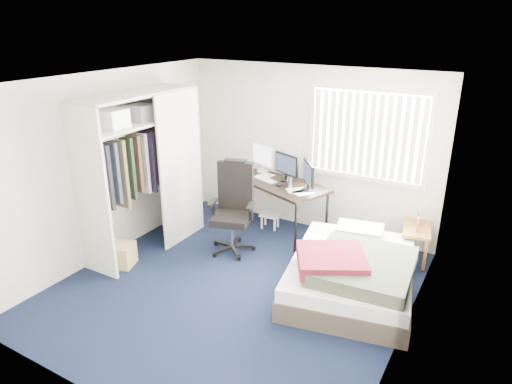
{
  "coord_description": "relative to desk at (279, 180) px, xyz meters",
  "views": [
    {
      "loc": [
        2.66,
        -4.09,
        3.13
      ],
      "look_at": [
        0.06,
        0.4,
        1.14
      ],
      "focal_mm": 32.0,
      "sensor_mm": 36.0,
      "label": 1
    }
  ],
  "objects": [
    {
      "name": "bed",
      "position": [
        1.58,
        -1.14,
        -0.54
      ],
      "size": [
        1.76,
        2.13,
        0.63
      ],
      "color": "#41362F",
      "rests_on": "ground"
    },
    {
      "name": "closet",
      "position": [
        -1.36,
        -1.48,
        0.54
      ],
      "size": [
        0.64,
        1.84,
        2.22
      ],
      "color": "beige",
      "rests_on": "ground"
    },
    {
      "name": "ground",
      "position": [
        0.31,
        -1.75,
        -0.82
      ],
      "size": [
        4.2,
        4.2,
        0.0
      ],
      "primitive_type": "plane",
      "color": "black",
      "rests_on": "ground"
    },
    {
      "name": "office_chair",
      "position": [
        -0.26,
        -0.9,
        -0.32
      ],
      "size": [
        0.75,
        0.75,
        1.29
      ],
      "color": "black",
      "rests_on": "ground"
    },
    {
      "name": "desk",
      "position": [
        0.0,
        0.0,
        0.0
      ],
      "size": [
        1.77,
        1.28,
        1.25
      ],
      "color": "black",
      "rests_on": "ground"
    },
    {
      "name": "footstool",
      "position": [
        -0.13,
        -0.05,
        -0.63
      ],
      "size": [
        0.32,
        0.27,
        0.24
      ],
      "color": "white",
      "rests_on": "ground"
    },
    {
      "name": "pine_box",
      "position": [
        -1.34,
        -2.09,
        -0.66
      ],
      "size": [
        0.49,
        0.42,
        0.31
      ],
      "primitive_type": "cube",
      "rotation": [
        0.0,
        0.0,
        0.33
      ],
      "color": "tan",
      "rests_on": "ground"
    },
    {
      "name": "room_shell",
      "position": [
        0.31,
        -1.75,
        0.69
      ],
      "size": [
        4.2,
        4.2,
        4.2
      ],
      "color": "silver",
      "rests_on": "ground"
    },
    {
      "name": "nightstand",
      "position": [
        2.06,
        0.1,
        -0.39
      ],
      "size": [
        0.47,
        0.76,
        0.67
      ],
      "color": "brown",
      "rests_on": "ground"
    },
    {
      "name": "window_assembly",
      "position": [
        1.21,
        0.29,
        0.78
      ],
      "size": [
        1.72,
        0.09,
        1.32
      ],
      "color": "white",
      "rests_on": "ground"
    }
  ]
}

